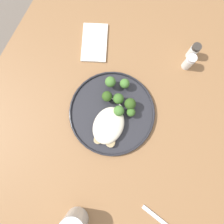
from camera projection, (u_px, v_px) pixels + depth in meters
ground at (114, 142)px, 1.41m from camera, size 6.00×6.00×0.00m
wooden_dining_table at (116, 136)px, 0.77m from camera, size 1.40×1.00×0.74m
dinner_plate at (112, 113)px, 0.69m from camera, size 0.29×0.29×0.02m
noodle_bed at (109, 125)px, 0.66m from camera, size 0.13×0.10×0.04m
seared_scallop_left_edge at (110, 143)px, 0.66m from camera, size 0.03×0.03×0.01m
seared_scallop_large_seared at (107, 126)px, 0.67m from camera, size 0.02×0.02×0.01m
seared_scallop_front_small at (102, 123)px, 0.67m from camera, size 0.03×0.03×0.02m
seared_scallop_half_hidden at (98, 140)px, 0.66m from camera, size 0.03×0.03×0.01m
seared_scallop_rear_pale at (105, 136)px, 0.66m from camera, size 0.03×0.03×0.02m
broccoli_floret_center_pile at (125, 84)px, 0.68m from camera, size 0.03×0.03×0.05m
broccoli_floret_tall_stalk at (107, 96)px, 0.67m from camera, size 0.03×0.03×0.05m
broccoli_floret_rear_charred at (118, 99)px, 0.66m from camera, size 0.04×0.04×0.05m
broccoli_floret_beside_noodles at (130, 104)px, 0.66m from camera, size 0.04×0.04×0.05m
broccoli_floret_left_leaning at (131, 112)px, 0.66m from camera, size 0.03×0.03×0.04m
broccoli_floret_front_edge at (110, 82)px, 0.67m from camera, size 0.04×0.04×0.05m
broccoli_floret_near_rim at (119, 111)px, 0.66m from camera, size 0.03×0.03×0.05m
onion_sliver_curled_piece at (114, 99)px, 0.69m from camera, size 0.02×0.05×0.00m
onion_sliver_long_sliver at (119, 102)px, 0.69m from camera, size 0.03×0.03×0.00m
water_glass at (74, 224)px, 0.60m from camera, size 0.07×0.07×0.10m
folded_napkin at (95, 42)px, 0.74m from camera, size 0.17×0.14×0.01m
salt_shaker at (189, 62)px, 0.70m from camera, size 0.03×0.03×0.07m
pepper_shaker at (193, 51)px, 0.71m from camera, size 0.03×0.03×0.07m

